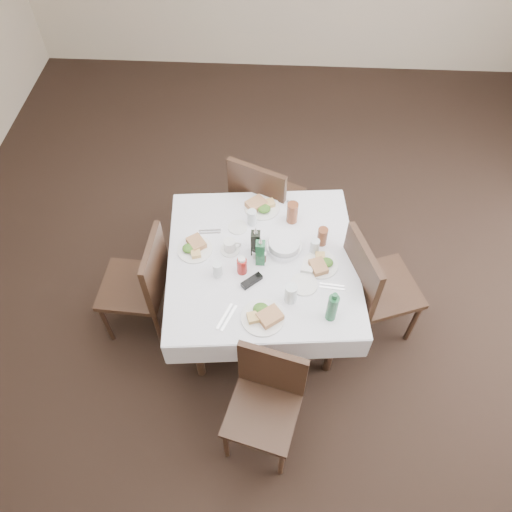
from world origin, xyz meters
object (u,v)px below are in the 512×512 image
Objects in this scene: water_w at (217,269)px; green_bottle at (332,307)px; water_n at (252,217)px; water_s at (291,294)px; water_e at (315,246)px; oil_cruet_dark at (256,242)px; chair_north at (263,199)px; chair_east at (372,284)px; chair_west at (143,281)px; bread_basket at (284,245)px; chair_south at (267,396)px; dining_table at (262,266)px; coffee_mug at (230,246)px; ketchup_bottle at (242,265)px; oil_cruet_green at (260,252)px.

water_w is 0.44× the size of green_bottle.
water_s is at bearing -66.20° from water_n.
oil_cruet_dark is (-0.40, -0.03, 0.05)m from water_e.
oil_cruet_dark is at bearing -91.93° from chair_north.
water_s is (-0.58, -0.28, 0.25)m from chair_east.
chair_west reaches higher than bread_basket.
chair_south is 0.88× the size of chair_east.
dining_table is at bearing -166.74° from water_e.
coffee_mug is at bearing 137.50° from water_s.
chair_east is 1.03m from coffee_mug.
water_n is at bearing 136.27° from bread_basket.
water_w is (-0.64, -0.23, -0.00)m from water_e.
water_s is (0.22, -1.07, 0.26)m from chair_north.
water_e is at bearing 1.93° from coffee_mug.
water_n reaches higher than bread_basket.
coffee_mug is (-0.58, -0.02, -0.01)m from water_e.
dining_table is at bearing 94.58° from chair_south.
bread_basket is at bearing 37.11° from ketchup_bottle.
chair_north is 0.96m from water_w.
oil_cruet_dark reaches higher than water_s.
oil_cruet_dark reaches higher than coffee_mug.
oil_cruet_green reaches higher than chair_north.
chair_west is at bearing -178.67° from chair_east.
water_s is 0.57× the size of green_bottle.
chair_south is 1.01m from bread_basket.
oil_cruet_dark is (0.79, 0.14, 0.33)m from chair_west.
water_e reaches higher than bread_basket.
chair_south reaches higher than dining_table.
dining_table is 0.75m from chair_north.
water_s is at bearing -42.50° from coffee_mug.
bread_basket is at bearing 37.89° from oil_cruet_green.
dining_table is 0.36m from water_n.
water_s is 1.00× the size of ketchup_bottle.
green_bottle reaches higher than water_s.
chair_south is 1.08m from chair_east.
dining_table is at bearing 63.92° from oil_cruet_green.
water_e reaches higher than coffee_mug.
coffee_mug is (-0.37, -0.03, 0.01)m from bread_basket.
oil_cruet_green reaches higher than green_bottle.
chair_west reaches higher than water_s.
oil_cruet_green is 1.76× the size of ketchup_bottle.
oil_cruet_green reaches higher than dining_table.
oil_cruet_green is 1.01× the size of green_bottle.
chair_south is at bearing -82.38° from water_n.
bread_basket is at bearing 5.11° from coffee_mug.
water_s reaches higher than coffee_mug.
green_bottle is at bearing -129.94° from chair_east.
chair_north reaches higher than water_w.
chair_east and oil_cruet_green have the same top height.
dining_table is 0.65m from green_bottle.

